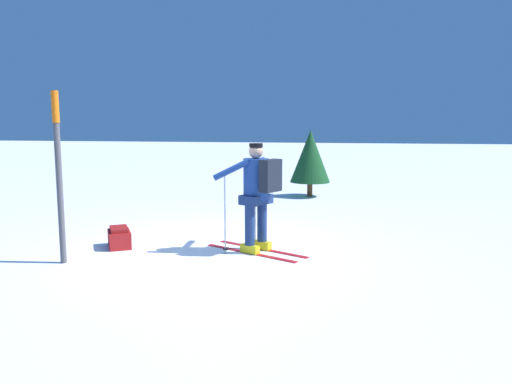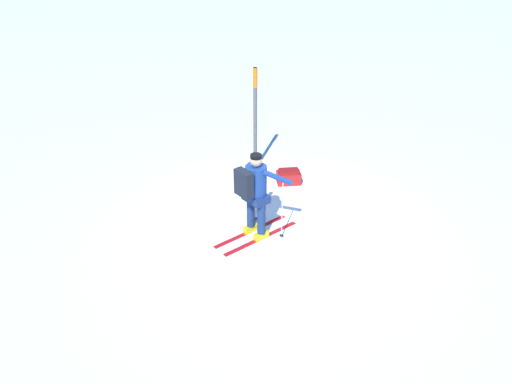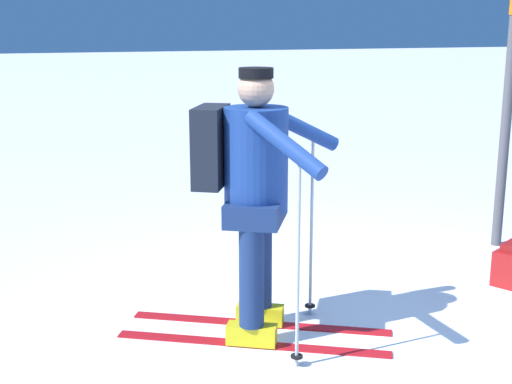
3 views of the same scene
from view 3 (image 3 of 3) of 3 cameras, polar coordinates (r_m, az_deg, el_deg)
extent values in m
plane|color=white|center=(4.65, 8.79, -10.88)|extent=(80.00, 80.00, 0.00)
cube|color=red|center=(4.68, 0.33, -10.49)|extent=(0.85, 1.53, 0.01)
cube|color=yellow|center=(4.65, 0.33, -9.76)|extent=(0.24, 0.32, 0.12)
cylinder|color=navy|center=(4.51, 0.34, -5.10)|extent=(0.15, 0.15, 0.68)
cube|color=red|center=(4.41, -0.35, -12.08)|extent=(0.85, 1.53, 0.01)
cube|color=yellow|center=(4.38, -0.35, -11.31)|extent=(0.24, 0.32, 0.12)
cylinder|color=navy|center=(4.23, -0.36, -6.41)|extent=(0.15, 0.15, 0.68)
cube|color=navy|center=(4.27, 0.00, -1.44)|extent=(0.55, 0.50, 0.14)
cylinder|color=navy|center=(4.20, 0.00, 2.61)|extent=(0.38, 0.38, 0.62)
sphere|color=tan|center=(4.14, 0.00, 8.25)|extent=(0.21, 0.21, 0.21)
cylinder|color=black|center=(4.13, 0.00, 9.51)|extent=(0.20, 0.20, 0.06)
cube|color=black|center=(4.24, -3.62, 3.66)|extent=(0.40, 0.31, 0.48)
cylinder|color=#B2B7BC|center=(4.64, 4.46, -2.80)|extent=(0.02, 0.02, 1.22)
cylinder|color=black|center=(4.82, 4.34, -9.06)|extent=(0.07, 0.07, 0.01)
cylinder|color=navy|center=(4.45, 3.44, 5.21)|extent=(0.14, 0.55, 0.33)
cylinder|color=#B2B7BC|center=(3.93, 3.38, -5.83)|extent=(0.02, 0.02, 1.22)
cylinder|color=black|center=(4.15, 3.27, -12.99)|extent=(0.07, 0.07, 0.01)
cylinder|color=navy|center=(3.83, 2.34, 3.84)|extent=(0.52, 0.35, 0.33)
cylinder|color=#4C4C51|center=(6.34, 19.45, 6.30)|extent=(0.08, 0.08, 2.38)
camera|label=1|loc=(11.24, -18.51, 13.22)|focal=35.00mm
camera|label=2|loc=(6.80, -105.81, 26.39)|focal=35.00mm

